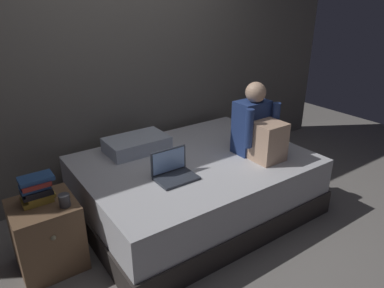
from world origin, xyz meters
TOP-DOWN VIEW (x-y plane):
  - ground_plane at (0.00, 0.00)m, footprint 8.00×8.00m
  - wall_back at (0.00, 1.20)m, footprint 5.60×0.10m
  - bed at (0.20, 0.30)m, footprint 2.00×1.50m
  - nightstand at (-1.10, 0.32)m, footprint 0.44×0.46m
  - person_sitting at (0.70, 0.05)m, footprint 0.39×0.44m
  - laptop at (-0.14, 0.11)m, footprint 0.32×0.23m
  - pillow at (-0.14, 0.75)m, footprint 0.56×0.36m
  - book_stack at (-1.11, 0.36)m, footprint 0.23×0.17m
  - mug at (-0.97, 0.20)m, footprint 0.08×0.08m

SIDE VIEW (x-z plane):
  - ground_plane at x=0.00m, z-range 0.00..0.00m
  - nightstand at x=-1.10m, z-range 0.00..0.53m
  - bed at x=0.20m, z-range 0.00..0.53m
  - mug at x=-0.97m, z-range 0.53..0.62m
  - laptop at x=-0.14m, z-range 0.48..0.70m
  - pillow at x=-0.14m, z-range 0.53..0.66m
  - book_stack at x=-1.11m, z-range 0.53..0.73m
  - person_sitting at x=0.70m, z-range 0.46..1.11m
  - wall_back at x=0.00m, z-range 0.00..2.70m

